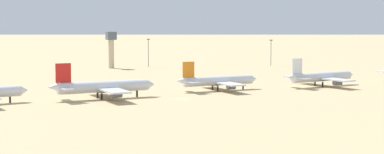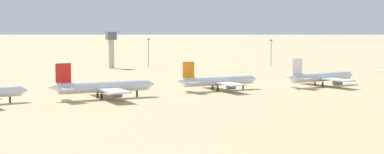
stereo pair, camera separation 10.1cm
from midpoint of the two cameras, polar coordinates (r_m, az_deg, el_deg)
The scene contains 8 objects.
ground at distance 246.91m, azimuth -0.82°, elevation -1.89°, with size 4000.00×4000.00×0.00m, color tan.
ridge_center at distance 1361.87m, azimuth -2.06°, elevation 5.50°, with size 259.43×203.77×67.20m, color slate.
parked_jet_red_3 at distance 249.41m, azimuth -7.58°, elevation -0.83°, with size 41.15×34.45×13.63m.
parked_jet_orange_4 at distance 274.00m, azimuth 2.18°, elevation -0.33°, with size 36.97×30.98×12.23m.
parked_jet_white_5 at distance 294.86m, azimuth 10.88°, elevation 0.01°, with size 38.13×32.37×12.60m.
control_tower at distance 388.78m, azimuth -6.85°, elevation 2.61°, with size 5.20×5.20×20.98m.
light_pole_west at distance 396.13m, azimuth -3.71°, elevation 2.23°, with size 1.80×0.50×16.56m.
light_pole_mid at distance 407.60m, azimuth 6.73°, elevation 2.23°, with size 1.80×0.50×15.66m.
Camera 2 is at (-97.72, -224.56, 31.35)m, focal length 62.90 mm.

